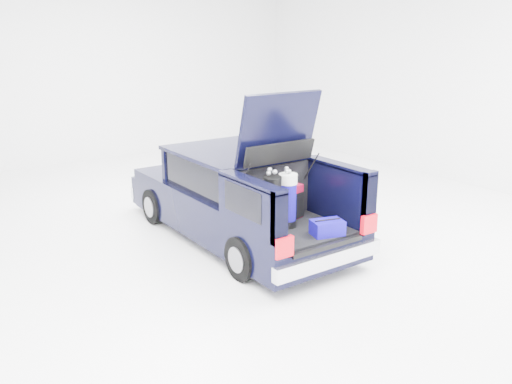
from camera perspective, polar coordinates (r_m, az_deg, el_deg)
ground at (r=8.96m, az=-1.84°, el=-4.80°), size 14.00×14.00×0.00m
car at (r=8.83m, az=-2.26°, el=-0.52°), size 1.87×4.65×2.47m
red_suitcase at (r=7.98m, az=3.77°, el=-1.05°), size 0.36×0.28×0.54m
black_golf_bag at (r=7.35m, az=1.64°, el=-1.28°), size 0.34×0.39×0.90m
blue_golf_bag at (r=7.59m, az=3.36°, el=-0.83°), size 0.32×0.32×0.87m
blue_duffel at (r=7.43m, az=7.52°, el=-3.73°), size 0.48×0.38×0.22m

